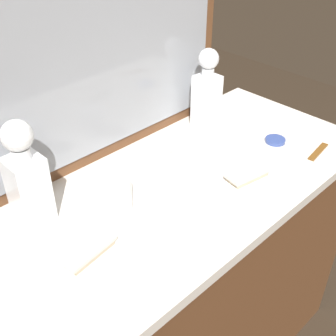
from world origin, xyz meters
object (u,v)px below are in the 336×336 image
Objects in this scene: porcelain_dish at (275,140)px; tortoiseshell_comb at (318,152)px; crystal_decanter_far_left at (207,96)px; silver_brush_far_left at (87,250)px; crystal_tumbler_left at (117,194)px; crystal_tumbler_far_left at (158,160)px; silver_brush_front at (248,175)px; crystal_decanter_center at (27,182)px.

tortoiseshell_comb is (0.04, -0.14, -0.00)m from porcelain_dish.
crystal_decanter_far_left is 4.18× the size of porcelain_dish.
crystal_decanter_far_left reaches higher than silver_brush_far_left.
crystal_tumbler_left is 0.80× the size of tortoiseshell_comb.
crystal_tumbler_far_left is 0.69× the size of tortoiseshell_comb.
crystal_tumbler_far_left is at bearing -164.22° from crystal_decanter_far_left.
crystal_decanter_far_left is 0.28m from porcelain_dish.
crystal_tumbler_left is 0.40m from silver_brush_front.
crystal_decanter_center is 0.83m from porcelain_dish.
porcelain_dish is 0.55× the size of tortoiseshell_comb.
crystal_tumbler_far_left is at bearing 13.22° from crystal_tumbler_left.
porcelain_dish is at bearing -71.89° from crystal_decanter_far_left.
crystal_decanter_center is at bearing 169.50° from crystal_tumbler_far_left.
crystal_tumbler_left is 0.21m from crystal_tumbler_far_left.
porcelain_dish is at bearing -10.33° from crystal_tumbler_left.
crystal_decanter_center is at bearing -178.50° from crystal_decanter_far_left.
crystal_decanter_center is 2.39× the size of tortoiseshell_comb.
silver_brush_far_left is 2.27× the size of porcelain_dish.
crystal_tumbler_left is 0.69m from tortoiseshell_comb.
crystal_decanter_center is 3.00× the size of crystal_tumbler_left.
crystal_decanter_far_left is 2.89× the size of crystal_tumbler_left.
silver_brush_far_left is 0.77m from porcelain_dish.
silver_brush_far_left is at bearing 171.30° from silver_brush_front.
crystal_decanter_center is at bearing 95.79° from silver_brush_far_left.
crystal_decanter_center is 2.04× the size of silver_brush_front.
tortoiseshell_comb is (0.81, -0.16, -0.01)m from silver_brush_far_left.
porcelain_dish is (0.24, 0.06, -0.01)m from silver_brush_front.
crystal_tumbler_far_left reaches higher than silver_brush_front.
silver_brush_front is (0.36, -0.17, -0.03)m from crystal_tumbler_left.
silver_brush_far_left is at bearing -161.66° from crystal_decanter_far_left.
tortoiseshell_comb is at bearing -72.03° from porcelain_dish.
porcelain_dish is at bearing 107.97° from tortoiseshell_comb.
crystal_decanter_center is at bearing 156.27° from tortoiseshell_comb.
crystal_decanter_center reaches higher than crystal_tumbler_far_left.
silver_brush_front is 0.24m from porcelain_dish.
porcelain_dish reaches higher than tortoiseshell_comb.
crystal_tumbler_far_left is 0.27m from silver_brush_front.
crystal_decanter_far_left reaches higher than crystal_tumbler_far_left.
crystal_tumbler_left is at bearing 169.67° from porcelain_dish.
porcelain_dish is (0.79, -0.23, -0.11)m from crystal_decanter_center.
crystal_tumbler_left is 0.68× the size of silver_brush_front.
crystal_decanter_far_left reaches higher than porcelain_dish.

